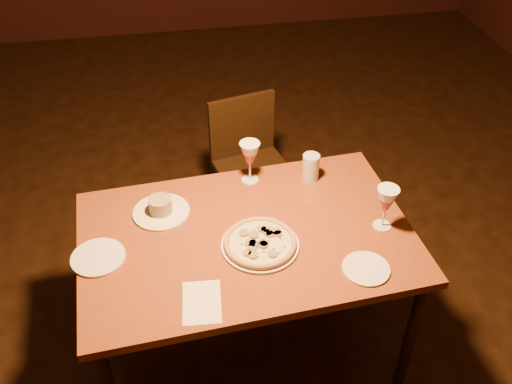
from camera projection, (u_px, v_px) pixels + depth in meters
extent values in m
plane|color=#321D10|center=(209.00, 317.00, 2.82)|extent=(7.00, 7.00, 0.00)
cube|color=brown|center=(247.00, 238.00, 2.28)|extent=(1.36, 0.93, 0.04)
cylinder|color=black|center=(105.00, 261.00, 2.66)|extent=(0.05, 0.05, 0.67)
cylinder|color=black|center=(411.00, 335.00, 2.33)|extent=(0.05, 0.05, 0.67)
cylinder|color=black|center=(346.00, 220.00, 2.89)|extent=(0.05, 0.05, 0.67)
cube|color=black|center=(254.00, 172.00, 3.09)|extent=(0.45, 0.45, 0.04)
cube|color=black|center=(242.00, 126.00, 3.09)|extent=(0.37, 0.11, 0.36)
cylinder|color=black|center=(240.00, 225.00, 3.07)|extent=(0.03, 0.03, 0.38)
cylinder|color=black|center=(220.00, 193.00, 3.28)|extent=(0.03, 0.03, 0.38)
cylinder|color=black|center=(290.00, 211.00, 3.16)|extent=(0.03, 0.03, 0.38)
cylinder|color=black|center=(268.00, 180.00, 3.37)|extent=(0.03, 0.03, 0.38)
cylinder|color=white|center=(260.00, 245.00, 2.21)|extent=(0.30, 0.30, 0.01)
cylinder|color=beige|center=(260.00, 243.00, 2.20)|extent=(0.28, 0.28, 0.01)
torus|color=tan|center=(260.00, 242.00, 2.20)|extent=(0.29, 0.29, 0.02)
cylinder|color=white|center=(161.00, 212.00, 2.36)|extent=(0.23, 0.23, 0.01)
cylinder|color=#A5805E|center=(160.00, 205.00, 2.34)|extent=(0.10, 0.10, 0.06)
cylinder|color=silver|center=(311.00, 167.00, 2.51)|extent=(0.07, 0.07, 0.12)
cylinder|color=white|center=(98.00, 257.00, 2.16)|extent=(0.21, 0.21, 0.01)
cylinder|color=white|center=(366.00, 269.00, 2.11)|extent=(0.18, 0.18, 0.01)
cube|color=white|center=(202.00, 302.00, 1.99)|extent=(0.15, 0.21, 0.00)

